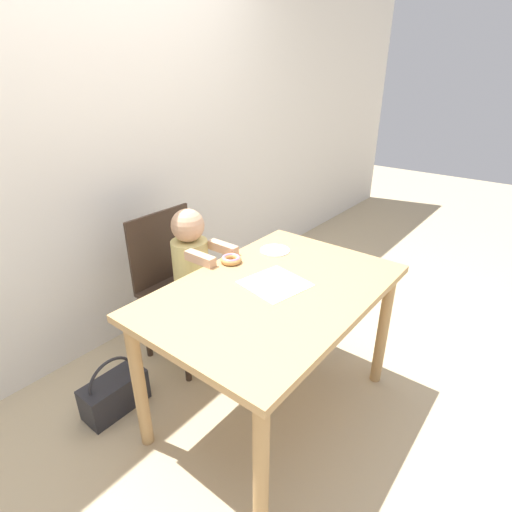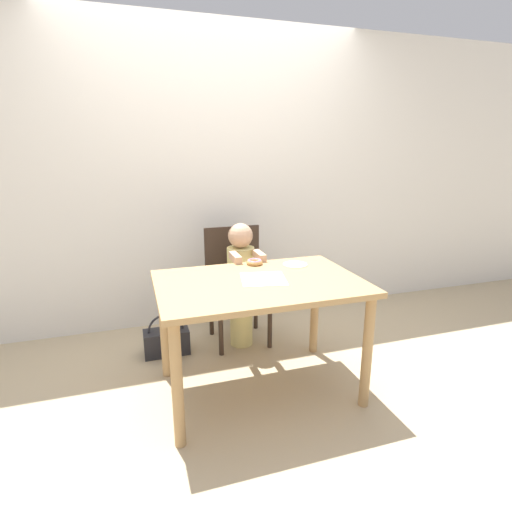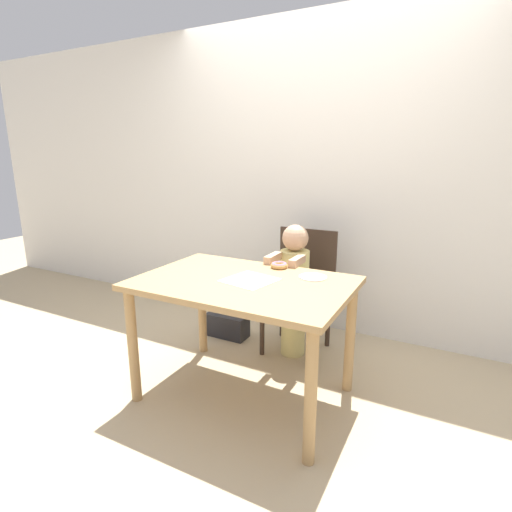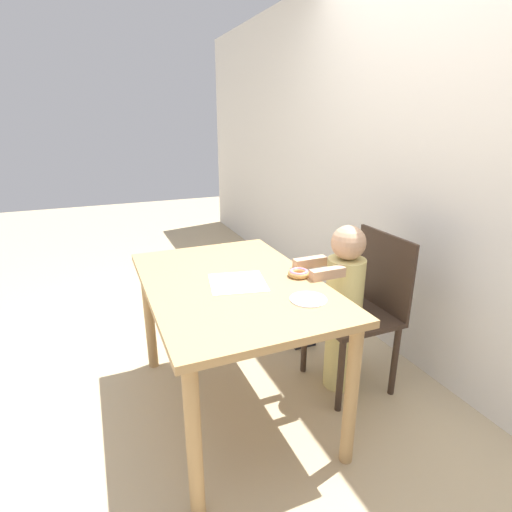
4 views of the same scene
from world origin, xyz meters
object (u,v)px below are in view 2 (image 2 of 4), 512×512
object	(u,v)px
chair	(237,282)
donut	(255,262)
child_figure	(241,282)
handbag	(167,341)

from	to	relation	value
chair	donut	size ratio (longest dim) A/B	8.20
child_figure	donut	bearing A→B (deg)	-87.15
chair	child_figure	size ratio (longest dim) A/B	0.93
chair	child_figure	world-z (taller)	child_figure
chair	donut	distance (m)	0.51
chair	child_figure	distance (m)	0.13
child_figure	donut	distance (m)	0.38
child_figure	handbag	world-z (taller)	child_figure
donut	chair	bearing A→B (deg)	92.00
chair	child_figure	xyz separation A→B (m)	(-0.00, -0.13, 0.04)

